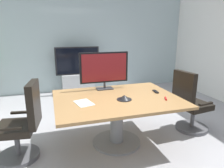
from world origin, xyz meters
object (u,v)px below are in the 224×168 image
at_px(conference_table, 117,108).
at_px(remote_control, 156,92).
at_px(conference_phone, 124,98).
at_px(office_chair_left, 23,128).
at_px(office_chair_right, 190,106).
at_px(wall_display_unit, 78,78).
at_px(tv_monitor, 104,68).

height_order(conference_table, remote_control, remote_control).
distance_m(conference_table, conference_phone, 0.25).
bearing_deg(conference_phone, office_chair_left, 175.10).
distance_m(office_chair_left, office_chair_right, 2.70).
relative_size(wall_display_unit, remote_control, 7.71).
xyz_separation_m(office_chair_right, conference_phone, (-1.28, -0.14, 0.33)).
bearing_deg(office_chair_right, wall_display_unit, 20.73).
xyz_separation_m(conference_table, office_chair_left, (-1.35, -0.00, -0.12)).
relative_size(office_chair_left, office_chair_right, 1.00).
xyz_separation_m(office_chair_left, remote_control, (2.05, 0.08, 0.31)).
distance_m(office_chair_right, wall_display_unit, 3.25).
bearing_deg(office_chair_left, office_chair_right, 98.24).
xyz_separation_m(conference_table, tv_monitor, (-0.05, 0.52, 0.54)).
xyz_separation_m(tv_monitor, conference_phone, (0.13, -0.65, -0.33)).
distance_m(conference_table, wall_display_unit, 2.88).
relative_size(office_chair_left, remote_control, 6.41).
xyz_separation_m(office_chair_right, tv_monitor, (-1.41, 0.51, 0.66)).
bearing_deg(wall_display_unit, conference_table, -86.13).
bearing_deg(wall_display_unit, conference_phone, -84.87).
distance_m(wall_display_unit, conference_phone, 3.03).
height_order(office_chair_left, tv_monitor, tv_monitor).
bearing_deg(conference_table, wall_display_unit, 93.87).
height_order(office_chair_left, conference_phone, office_chair_left).
relative_size(office_chair_left, tv_monitor, 1.30).
height_order(conference_phone, remote_control, conference_phone).
distance_m(office_chair_right, conference_phone, 1.33).
bearing_deg(office_chair_left, conference_phone, 92.95).
xyz_separation_m(conference_table, conference_phone, (0.07, -0.12, 0.21)).
bearing_deg(tv_monitor, conference_table, -84.10).
relative_size(conference_table, tv_monitor, 2.21).
relative_size(office_chair_left, conference_phone, 4.95).
height_order(office_chair_right, tv_monitor, tv_monitor).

